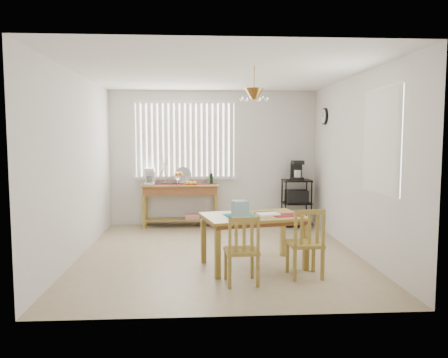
{
  "coord_description": "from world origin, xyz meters",
  "views": [
    {
      "loc": [
        -0.31,
        -6.25,
        1.69
      ],
      "look_at": [
        0.1,
        0.55,
        1.05
      ],
      "focal_mm": 35.0,
      "sensor_mm": 36.0,
      "label": 1
    }
  ],
  "objects": [
    {
      "name": "sideboard",
      "position": [
        -0.63,
        2.03,
        0.61
      ],
      "size": [
        1.44,
        0.41,
        0.81
      ],
      "color": "olive",
      "rests_on": "ground"
    },
    {
      "name": "sideboard_items",
      "position": [
        -0.88,
        2.04,
        0.94
      ],
      "size": [
        1.37,
        0.34,
        0.62
      ],
      "color": "maroon",
      "rests_on": "sideboard"
    },
    {
      "name": "table_items",
      "position": [
        0.32,
        -0.78,
        0.77
      ],
      "size": [
        1.06,
        0.48,
        0.22
      ],
      "color": "#15777A",
      "rests_on": "dining_table"
    },
    {
      "name": "ground",
      "position": [
        0.0,
        0.0,
        -0.01
      ],
      "size": [
        4.0,
        4.5,
        0.01
      ],
      "primitive_type": "cube",
      "color": "tan"
    },
    {
      "name": "cart_items",
      "position": [
        1.57,
        1.95,
        1.07
      ],
      "size": [
        0.21,
        0.25,
        0.37
      ],
      "color": "black",
      "rests_on": "wire_cart"
    },
    {
      "name": "chair_right",
      "position": [
        0.99,
        -1.14,
        0.42
      ],
      "size": [
        0.42,
        0.42,
        0.86
      ],
      "color": "olive",
      "rests_on": "ground"
    },
    {
      "name": "chair_left",
      "position": [
        0.19,
        -1.35,
        0.4
      ],
      "size": [
        0.4,
        0.4,
        0.81
      ],
      "color": "olive",
      "rests_on": "ground"
    },
    {
      "name": "wire_cart",
      "position": [
        1.57,
        1.94,
        0.54
      ],
      "size": [
        0.53,
        0.42,
        0.9
      ],
      "color": "black",
      "rests_on": "ground"
    },
    {
      "name": "dining_table",
      "position": [
        0.41,
        -0.65,
        0.61
      ],
      "size": [
        1.43,
        1.09,
        0.69
      ],
      "color": "olive",
      "rests_on": "ground"
    },
    {
      "name": "room_shell",
      "position": [
        0.0,
        0.01,
        1.69
      ],
      "size": [
        4.2,
        4.7,
        2.7
      ],
      "color": "silver",
      "rests_on": "ground"
    }
  ]
}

